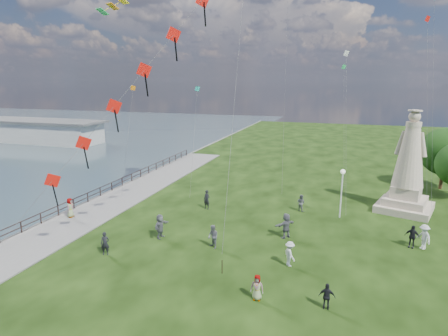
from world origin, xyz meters
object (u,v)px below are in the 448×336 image
(person_1, at_px, (213,237))
(person_5, at_px, (160,226))
(person_6, at_px, (207,200))
(person_9, at_px, (412,236))
(person_10, at_px, (70,209))
(person_2, at_px, (290,254))
(pier_pavilion, at_px, (34,130))
(person_11, at_px, (286,226))
(person_8, at_px, (424,237))
(person_3, at_px, (327,296))
(lamppost, at_px, (342,183))
(person_7, at_px, (301,203))
(statue, at_px, (408,174))
(person_0, at_px, (105,244))
(person_4, at_px, (257,287))

(person_1, bearing_deg, person_5, -144.89)
(person_6, bearing_deg, person_9, 5.74)
(person_5, xyz_separation_m, person_10, (-9.36, 1.34, -0.09))
(person_1, relative_size, person_10, 1.00)
(person_2, bearing_deg, person_9, -92.58)
(pier_pavilion, relative_size, person_11, 15.45)
(person_8, relative_size, person_10, 1.07)
(person_3, relative_size, person_5, 0.77)
(lamppost, bearing_deg, person_8, -39.05)
(lamppost, xyz_separation_m, person_7, (-3.44, 0.63, -2.34))
(person_2, bearing_deg, statue, -68.62)
(person_0, distance_m, person_9, 21.57)
(person_0, height_order, person_1, person_1)
(person_3, height_order, person_9, person_9)
(person_6, height_order, person_10, person_6)
(person_5, distance_m, person_8, 19.05)
(person_5, relative_size, person_8, 1.04)
(person_5, bearing_deg, lamppost, -52.39)
(person_5, xyz_separation_m, person_9, (17.86, 4.04, -0.10))
(lamppost, height_order, person_9, lamppost)
(person_6, relative_size, person_11, 0.93)
(person_7, bearing_deg, person_6, 41.77)
(statue, distance_m, person_9, 8.79)
(pier_pavilion, bearing_deg, person_6, -30.66)
(person_3, bearing_deg, person_10, -18.30)
(person_0, distance_m, person_7, 17.52)
(person_1, height_order, person_7, person_1)
(lamppost, distance_m, person_2, 10.74)
(statue, distance_m, person_1, 19.21)
(statue, relative_size, person_11, 4.72)
(person_7, relative_size, person_8, 0.86)
(statue, relative_size, person_0, 5.62)
(pier_pavilion, height_order, person_5, pier_pavilion)
(statue, xyz_separation_m, person_0, (-20.72, -16.10, -2.65))
(person_4, bearing_deg, person_1, 127.89)
(person_4, bearing_deg, statue, 60.19)
(person_2, relative_size, person_4, 1.14)
(statue, height_order, person_4, statue)
(person_1, distance_m, person_11, 5.77)
(statue, height_order, person_7, statue)
(person_4, xyz_separation_m, person_6, (-7.80, 12.98, 0.17))
(person_4, bearing_deg, pier_pavilion, 141.40)
(person_3, relative_size, person_8, 0.80)
(person_1, distance_m, person_6, 8.35)
(person_6, xyz_separation_m, person_7, (8.37, 2.12, -0.12))
(person_3, xyz_separation_m, person_9, (5.36, 9.52, 0.11))
(person_4, height_order, person_8, person_8)
(pier_pavilion, relative_size, person_1, 17.54)
(person_3, bearing_deg, person_0, -7.85)
(pier_pavilion, height_order, person_2, pier_pavilion)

